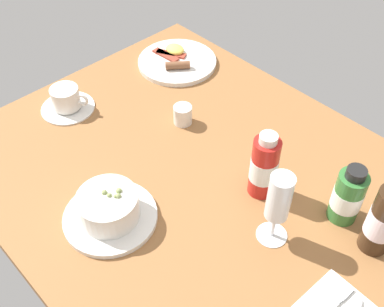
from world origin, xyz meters
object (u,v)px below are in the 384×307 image
wine_glass (279,201)px  sauce_bottle_brown (383,220)px  sauce_bottle_red (264,167)px  porridge_bowl (109,209)px  coffee_cup (67,100)px  sauce_bottle_green (348,196)px  creamer_jug (182,115)px  breakfast_plate (177,61)px

wine_glass → sauce_bottle_brown: sauce_bottle_brown is taller
sauce_bottle_red → porridge_bowl: bearing=-119.7°
wine_glass → sauce_bottle_brown: 20.15cm
porridge_bowl → coffee_cup: 39.35cm
wine_glass → sauce_bottle_green: (6.86, 14.53, -4.74)cm
porridge_bowl → sauce_bottle_green: bearing=47.5°
porridge_bowl → creamer_jug: bearing=110.9°
creamer_jug → sauce_bottle_red: bearing=-5.7°
creamer_jug → sauce_bottle_brown: (53.36, 2.38, 5.61)cm
sauce_bottle_green → breakfast_plate: (-65.44, 12.45, -5.43)cm
creamer_jug → sauce_bottle_brown: sauce_bottle_brown is taller
wine_glass → coffee_cup: bearing=-172.9°
porridge_bowl → creamer_jug: 33.95cm
creamer_jug → breakfast_plate: bearing=141.1°
coffee_cup → sauce_bottle_green: 73.36cm
porridge_bowl → wine_glass: 34.45cm
sauce_bottle_brown → breakfast_plate: size_ratio=0.77×
coffee_cup → breakfast_plate: coffee_cup is taller
sauce_bottle_green → breakfast_plate: bearing=169.2°
wine_glass → breakfast_plate: wine_glass is taller
sauce_bottle_red → breakfast_plate: (-49.12, 19.44, -6.65)cm
porridge_bowl → creamer_jug: size_ratio=3.51×
porridge_bowl → sauce_bottle_green: sauce_bottle_green is taller
coffee_cup → sauce_bottle_brown: 81.08cm
coffee_cup → wine_glass: wine_glass is taller
creamer_jug → wine_glass: 40.35cm
sauce_bottle_brown → breakfast_plate: sauce_bottle_brown is taller
porridge_bowl → sauce_bottle_green: (32.80, 35.85, 2.95)cm
creamer_jug → sauce_bottle_brown: size_ratio=0.32×
coffee_cup → breakfast_plate: (4.33, 34.83, -1.84)cm
sauce_bottle_brown → breakfast_plate: bearing=169.1°
breakfast_plate → porridge_bowl: bearing=-56.0°
coffee_cup → sauce_bottle_red: bearing=16.1°
porridge_bowl → wine_glass: bearing=39.4°
creamer_jug → wine_glass: size_ratio=0.32×
porridge_bowl → coffee_cup: size_ratio=1.41×
sauce_bottle_green → sauce_bottle_brown: 8.83cm
coffee_cup → sauce_bottle_red: sauce_bottle_red is taller
coffee_cup → sauce_bottle_red: 55.83cm
sauce_bottle_green → breakfast_plate: 66.83cm
creamer_jug → sauce_bottle_green: 45.26cm
sauce_bottle_brown → breakfast_plate: 75.60cm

